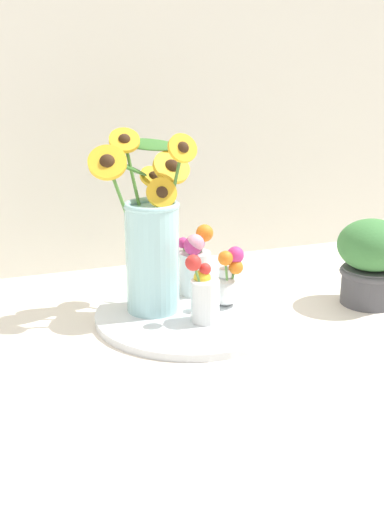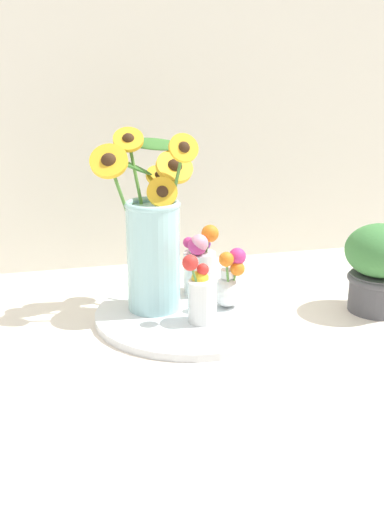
% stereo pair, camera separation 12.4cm
% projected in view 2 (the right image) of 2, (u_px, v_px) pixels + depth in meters
% --- Properties ---
extents(ground_plane, '(6.00, 6.00, 0.00)m').
position_uv_depth(ground_plane, '(213.00, 337.00, 1.19)').
color(ground_plane, silver).
extents(serving_tray, '(0.41, 0.41, 0.02)m').
position_uv_depth(serving_tray, '(192.00, 314.00, 1.28)').
color(serving_tray, silver).
rests_on(serving_tray, ground_plane).
extents(mason_jar_sunflowers, '(0.23, 0.19, 0.38)m').
position_uv_depth(mason_jar_sunflowers, '(153.00, 240.00, 1.26)').
color(mason_jar_sunflowers, '#9ED1D6').
rests_on(mason_jar_sunflowers, serving_tray).
extents(vase_small_center, '(0.07, 0.06, 0.14)m').
position_uv_depth(vase_small_center, '(201.00, 294.00, 1.21)').
color(vase_small_center, white).
rests_on(vase_small_center, serving_tray).
extents(vase_bulb_right, '(0.07, 0.07, 0.13)m').
position_uv_depth(vase_bulb_right, '(229.00, 283.00, 1.29)').
color(vase_bulb_right, white).
rests_on(vase_bulb_right, serving_tray).
extents(vase_small_back, '(0.08, 0.08, 0.16)m').
position_uv_depth(vase_small_back, '(200.00, 263.00, 1.36)').
color(vase_small_back, white).
rests_on(vase_small_back, serving_tray).
extents(potted_plant, '(0.16, 0.16, 0.20)m').
position_uv_depth(potted_plant, '(380.00, 265.00, 1.29)').
color(potted_plant, '#4C4C51').
rests_on(potted_plant, ground_plane).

